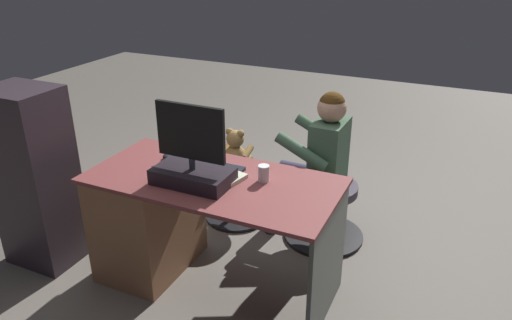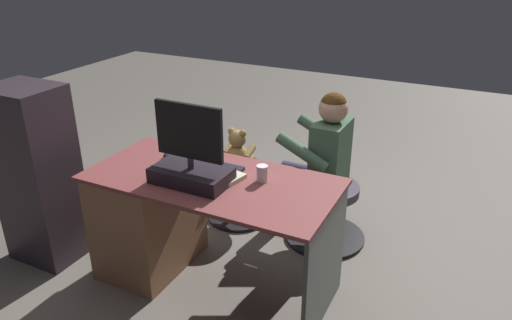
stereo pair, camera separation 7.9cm
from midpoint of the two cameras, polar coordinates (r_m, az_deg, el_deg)
name	(u,v)px [view 1 (the left image)]	position (r m, az deg, el deg)	size (l,w,h in m)	color
ground_plane	(242,252)	(3.43, -2.31, -10.78)	(10.00, 10.00, 0.00)	#6A635A
desk	(161,216)	(3.14, -11.79, -6.47)	(1.45, 0.70, 0.74)	brown
monitor	(192,165)	(2.69, -8.32, -0.53)	(0.44, 0.25, 0.46)	black
keyboard	(209,167)	(2.90, -6.32, -0.79)	(0.42, 0.14, 0.02)	black
computer_mouse	(169,155)	(3.07, -10.94, 0.53)	(0.06, 0.10, 0.04)	black
cup	(264,173)	(2.72, 0.08, -1.58)	(0.06, 0.06, 0.10)	white
tv_remote	(164,166)	(2.96, -11.46, -0.65)	(0.04, 0.15, 0.02)	black
notebook_binder	(216,180)	(2.73, -5.49, -2.39)	(0.22, 0.30, 0.02)	beige
office_chair_teddy	(236,187)	(3.71, -2.97, -3.23)	(0.48, 0.48, 0.43)	black
teddy_bear	(236,150)	(3.59, -2.99, 1.14)	(0.22, 0.22, 0.31)	#A47F46
visitor_chair	(325,208)	(3.50, 7.47, -5.66)	(0.57, 0.57, 0.43)	black
person	(317,154)	(3.34, 6.45, 0.67)	(0.53, 0.48, 1.09)	#456449
equipment_rack	(35,179)	(3.41, -25.12, -1.98)	(0.44, 0.36, 1.19)	#31272F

